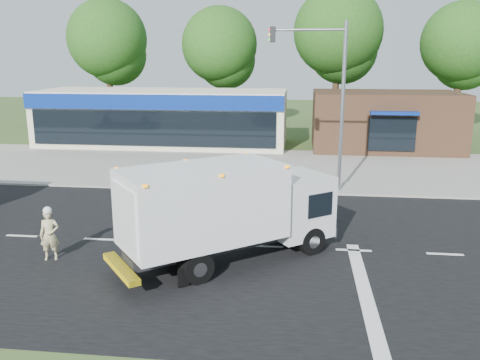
{
  "coord_description": "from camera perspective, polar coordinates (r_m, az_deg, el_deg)",
  "views": [
    {
      "loc": [
        1.06,
        -16.57,
        6.49
      ],
      "look_at": [
        -1.23,
        2.7,
        1.7
      ],
      "focal_mm": 38.0,
      "sensor_mm": 36.0,
      "label": 1
    }
  ],
  "objects": [
    {
      "name": "ground",
      "position": [
        17.82,
        2.93,
        -7.5
      ],
      "size": [
        120.0,
        120.0,
        0.0
      ],
      "primitive_type": "plane",
      "color": "#385123",
      "rests_on": "ground"
    },
    {
      "name": "road_asphalt",
      "position": [
        17.82,
        2.93,
        -7.49
      ],
      "size": [
        60.0,
        14.0,
        0.02
      ],
      "primitive_type": "cube",
      "color": "black",
      "rests_on": "ground"
    },
    {
      "name": "sidewalk",
      "position": [
        25.61,
        4.18,
        -0.71
      ],
      "size": [
        60.0,
        2.4,
        0.12
      ],
      "primitive_type": "cube",
      "color": "gray",
      "rests_on": "ground"
    },
    {
      "name": "parking_apron",
      "position": [
        31.26,
        4.68,
        1.86
      ],
      "size": [
        60.0,
        9.0,
        0.02
      ],
      "primitive_type": "cube",
      "color": "gray",
      "rests_on": "ground"
    },
    {
      "name": "lane_markings",
      "position": [
        16.54,
        7.34,
        -9.29
      ],
      "size": [
        55.2,
        7.0,
        0.01
      ],
      "color": "silver",
      "rests_on": "road_asphalt"
    },
    {
      "name": "ems_box_truck",
      "position": [
        15.98,
        -1.61,
        -2.95
      ],
      "size": [
        7.15,
        6.25,
        3.24
      ],
      "rotation": [
        0.0,
        0.0,
        0.66
      ],
      "color": "black",
      "rests_on": "ground"
    },
    {
      "name": "emergency_worker",
      "position": [
        17.56,
        -20.6,
        -5.67
      ],
      "size": [
        0.71,
        0.56,
        1.8
      ],
      "rotation": [
        0.0,
        0.0,
        0.29
      ],
      "color": "#C4B583",
      "rests_on": "ground"
    },
    {
      "name": "retail_strip_mall",
      "position": [
        38.12,
        -8.65,
        6.97
      ],
      "size": [
        18.0,
        6.2,
        4.0
      ],
      "color": "beige",
      "rests_on": "ground"
    },
    {
      "name": "brown_storefront",
      "position": [
        37.3,
        15.98,
        6.42
      ],
      "size": [
        10.0,
        6.7,
        4.0
      ],
      "color": "#382316",
      "rests_on": "ground"
    },
    {
      "name": "traffic_signal_pole",
      "position": [
        24.25,
        9.97,
        9.96
      ],
      "size": [
        3.51,
        0.25,
        8.0
      ],
      "color": "gray",
      "rests_on": "ground"
    },
    {
      "name": "background_trees",
      "position": [
        44.78,
        4.48,
        14.97
      ],
      "size": [
        36.77,
        7.39,
        12.1
      ],
      "color": "#332114",
      "rests_on": "ground"
    }
  ]
}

